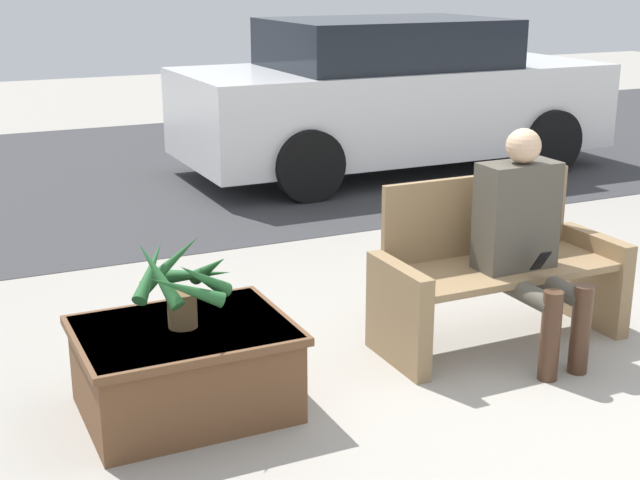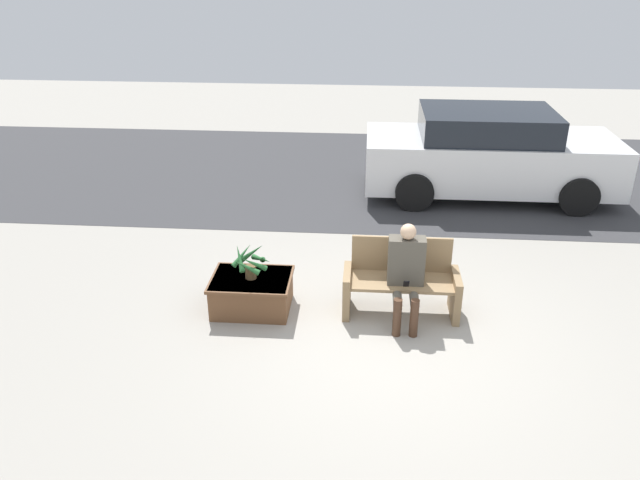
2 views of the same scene
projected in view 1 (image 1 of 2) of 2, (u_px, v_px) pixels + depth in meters
ground_plane at (540, 393)px, 4.53m from camera, size 30.00×30.00×0.00m
road_surface at (190, 167)px, 9.69m from camera, size 20.00×6.00×0.01m
bench at (496, 271)px, 5.08m from camera, size 1.44×0.57×0.93m
person_seated at (526, 233)px, 4.86m from camera, size 0.44×0.63×1.25m
planter_box at (185, 366)px, 4.28m from camera, size 1.01×0.78×0.44m
potted_plant at (183, 281)px, 4.16m from camera, size 0.53×0.52×0.44m
parked_car at (392, 96)px, 9.39m from camera, size 4.50×1.98×1.59m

